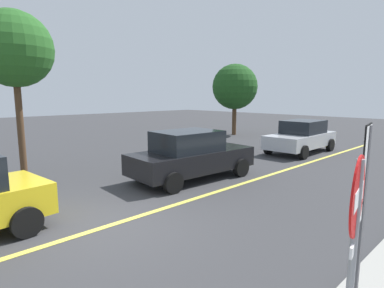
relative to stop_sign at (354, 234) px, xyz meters
name	(u,v)px	position (x,y,z in m)	size (l,w,h in m)	color
ground_plane	(105,227)	(0.15, 5.09, -1.60)	(80.00, 80.00, 0.00)	#38383A
lane_marking_centre	(201,197)	(3.15, 5.09, -1.59)	(28.00, 0.16, 0.01)	#E0D14C
stop_sign	(354,234)	(0.00, 0.00, 0.00)	(0.75, 0.17, 2.34)	gray
speed_limit_sign	(364,184)	(1.22, 0.32, 0.17)	(0.53, 0.12, 2.52)	#4C4C51
car_black_near_curb	(191,155)	(4.29, 6.70, -0.76)	(4.53, 2.23, 1.68)	black
car_silver_far_lane	(301,136)	(11.82, 6.55, -0.79)	(4.47, 2.10, 1.61)	#B7BABF
tree_left_verge	(235,87)	(15.05, 13.42, 1.85)	(3.22, 3.22, 5.08)	#513823
tree_centre_verge	(14,50)	(0.26, 11.11, 2.78)	(2.57, 2.57, 5.69)	#513823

